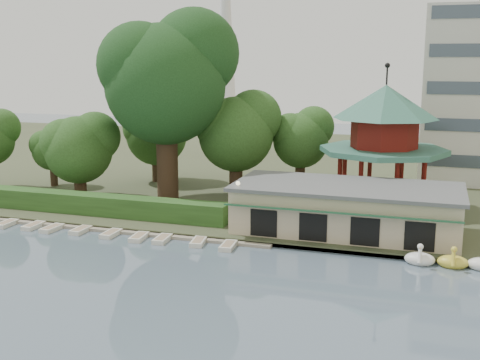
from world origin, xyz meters
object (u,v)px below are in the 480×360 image
at_px(boathouse, 346,208).
at_px(big_tree, 167,74).
at_px(pavilion, 384,133).
at_px(dock, 85,227).

distance_m(boathouse, big_tree, 22.51).
distance_m(boathouse, pavilion, 11.43).
bearing_deg(boathouse, dock, -167.76).
height_order(dock, boathouse, boathouse).
distance_m(pavilion, big_tree, 21.89).
xyz_separation_m(pavilion, big_tree, (-20.84, -3.81, 5.53)).
bearing_deg(dock, pavilion, 31.66).
bearing_deg(big_tree, boathouse, -18.27).
relative_size(boathouse, pavilion, 1.38).
relative_size(pavilion, big_tree, 0.71).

